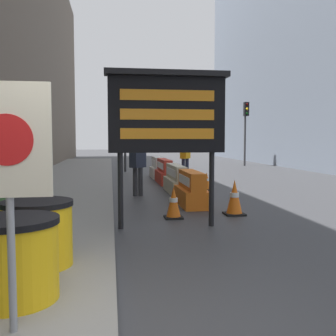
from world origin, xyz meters
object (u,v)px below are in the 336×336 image
message_board (167,114)px  traffic_cone_mid (174,203)px  barrel_drum_middle (38,233)px  pedestrian_worker (185,154)px  jersey_barrier_red_striped (164,173)px  warning_sign (8,158)px  traffic_cone_far (234,198)px  traffic_light_far_side (246,120)px  barrel_drum_foreground (14,259)px  jersey_barrier_orange_near (191,190)px  pedestrian_passerby (138,161)px  traffic_cone_near (207,181)px  jersey_barrier_cream (176,180)px  jersey_barrier_white (158,169)px  traffic_light_near_curb (125,114)px

message_board → traffic_cone_mid: (0.26, 0.83, -1.80)m
barrel_drum_middle → pedestrian_worker: bearing=70.7°
jersey_barrier_red_striped → warning_sign: bearing=-103.6°
traffic_cone_far → traffic_light_far_side: bearing=69.8°
barrel_drum_foreground → jersey_barrier_orange_near: (2.90, 5.78, -0.16)m
barrel_drum_foreground → pedestrian_worker: 12.89m
traffic_cone_mid → traffic_light_far_side: (6.92, 15.21, 2.51)m
barrel_drum_foreground → message_board: message_board is taller
message_board → pedestrian_passerby: size_ratio=1.68×
traffic_light_far_side → traffic_cone_near: bearing=-115.3°
jersey_barrier_cream → jersey_barrier_white: size_ratio=1.33×
traffic_light_far_side → jersey_barrier_orange_near: bearing=-114.4°
traffic_light_far_side → pedestrian_worker: size_ratio=2.21×
jersey_barrier_white → traffic_cone_far: jersey_barrier_white is taller
jersey_barrier_orange_near → pedestrian_passerby: bearing=123.2°
pedestrian_worker → traffic_light_far_side: bearing=-0.2°
message_board → jersey_barrier_cream: message_board is taller
warning_sign → traffic_cone_near: size_ratio=3.29×
traffic_cone_mid → traffic_cone_far: bearing=7.3°
barrel_drum_foreground → jersey_barrier_red_striped: bearing=74.9°
message_board → traffic_light_near_curb: (-0.31, 12.73, 0.78)m
barrel_drum_middle → jersey_barrier_orange_near: 5.57m
traffic_cone_near → traffic_light_far_side: 12.30m
barrel_drum_middle → traffic_cone_far: (3.55, 3.43, -0.16)m
jersey_barrier_cream → traffic_cone_mid: 3.93m
message_board → pedestrian_worker: (2.03, 8.81, -1.08)m
pedestrian_passerby → traffic_cone_mid: bearing=54.1°
jersey_barrier_white → traffic_cone_mid: jersey_barrier_white is taller
jersey_barrier_red_striped → traffic_cone_far: size_ratio=2.64×
jersey_barrier_red_striped → traffic_cone_mid: (-0.70, -6.51, -0.07)m
jersey_barrier_white → traffic_light_near_curb: traffic_light_near_curb is taller
traffic_cone_near → jersey_barrier_cream: bearing=-157.3°
barrel_drum_foreground → pedestrian_passerby: bearing=77.6°
warning_sign → pedestrian_worker: (3.84, 12.91, -0.47)m
jersey_barrier_white → warning_sign: bearing=-101.5°
barrel_drum_middle → jersey_barrier_white: (2.86, 11.95, -0.15)m
message_board → jersey_barrier_cream: (0.96, 4.70, -1.75)m
traffic_cone_near → pedestrian_passerby: size_ratio=0.34×
barrel_drum_middle → jersey_barrier_red_striped: bearing=73.7°
barrel_drum_foreground → message_board: bearing=60.6°
traffic_light_far_side → pedestrian_worker: 9.05m
jersey_barrier_cream → jersey_barrier_red_striped: size_ratio=1.05×
traffic_light_near_curb → traffic_light_far_side: traffic_light_near_curb is taller
barrel_drum_foreground → pedestrian_worker: bearing=72.0°
traffic_cone_far → traffic_cone_near: bearing=84.4°
barrel_drum_foreground → jersey_barrier_white: bearing=77.4°
warning_sign → message_board: bearing=66.2°
traffic_cone_far → pedestrian_worker: size_ratio=0.44×
message_board → traffic_cone_mid: bearing=72.6°
jersey_barrier_orange_near → traffic_light_far_side: 15.24m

